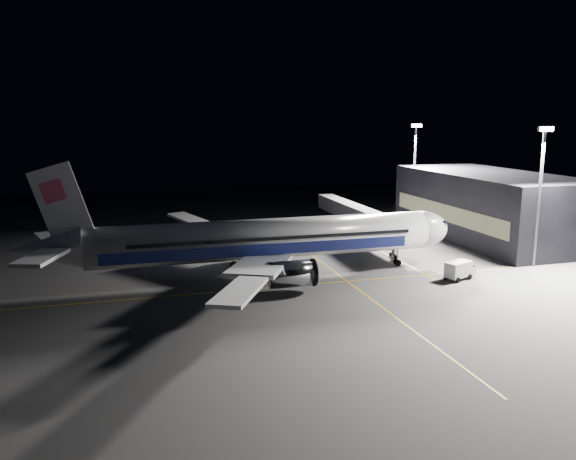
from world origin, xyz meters
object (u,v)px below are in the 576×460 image
at_px(safety_cone_b, 291,264).
at_px(floodlight_mast_north, 414,164).
at_px(floodlight_mast_south, 540,184).
at_px(service_truck, 460,270).
at_px(jet_bridge, 360,215).
at_px(airliner, 258,240).
at_px(safety_cone_c, 284,253).
at_px(baggage_tug, 204,243).
at_px(safety_cone_a, 263,255).

bearing_deg(safety_cone_b, floodlight_mast_north, 38.59).
height_order(floodlight_mast_south, service_truck, floodlight_mast_south).
bearing_deg(jet_bridge, floodlight_mast_north, 37.74).
relative_size(airliner, safety_cone_c, 91.76).
bearing_deg(baggage_tug, floodlight_mast_north, 32.95).
distance_m(floodlight_mast_north, floodlight_mast_south, 38.00).
height_order(airliner, baggage_tug, airliner).
bearing_deg(floodlight_mast_north, jet_bridge, -142.26).
bearing_deg(floodlight_mast_north, baggage_tug, -164.88).
height_order(airliner, safety_cone_c, airliner).
relative_size(floodlight_mast_north, safety_cone_c, 30.89).
distance_m(airliner, service_truck, 28.29).
distance_m(service_truck, safety_cone_b, 24.38).
distance_m(jet_bridge, safety_cone_a, 21.73).
bearing_deg(safety_cone_b, floodlight_mast_south, -15.93).
bearing_deg(safety_cone_a, service_truck, -40.00).
bearing_deg(floodlight_mast_south, safety_cone_a, 156.56).
bearing_deg(service_truck, baggage_tug, 116.01).
xyz_separation_m(airliner, safety_cone_c, (6.84, 11.10, -4.83)).
distance_m(floodlight_mast_north, service_truck, 45.01).
bearing_deg(floodlight_mast_south, airliner, 171.67).
height_order(floodlight_mast_south, safety_cone_b, floodlight_mast_south).
height_order(floodlight_mast_north, service_truck, floodlight_mast_north).
xyz_separation_m(service_truck, safety_cone_c, (-19.66, 20.24, -1.02)).
distance_m(jet_bridge, baggage_tug, 28.33).
bearing_deg(baggage_tug, airliner, -57.92).
xyz_separation_m(baggage_tug, safety_cone_c, (11.81, -8.44, -0.51)).
relative_size(jet_bridge, safety_cone_b, 57.81).
height_order(jet_bridge, floodlight_mast_south, floodlight_mast_south).
distance_m(airliner, safety_cone_b, 8.70).
height_order(safety_cone_b, safety_cone_c, safety_cone_c).
height_order(service_truck, baggage_tug, service_truck).
distance_m(floodlight_mast_north, safety_cone_a, 45.24).
relative_size(floodlight_mast_north, baggage_tug, 6.91).
bearing_deg(safety_cone_c, safety_cone_a, -169.38).
relative_size(floodlight_mast_north, service_truck, 3.90).
xyz_separation_m(airliner, jet_bridge, (23.08, 18.06, -0.58)).
distance_m(safety_cone_a, safety_cone_b, 7.00).
distance_m(safety_cone_a, safety_cone_c, 3.72).
bearing_deg(service_truck, floodlight_mast_south, -9.50).
distance_m(airliner, jet_bridge, 29.31).
bearing_deg(jet_bridge, floodlight_mast_south, -53.21).
relative_size(floodlight_mast_north, floodlight_mast_south, 1.00).
height_order(floodlight_mast_south, safety_cone_a, floodlight_mast_south).
bearing_deg(jet_bridge, baggage_tug, 176.96).
bearing_deg(floodlight_mast_north, floodlight_mast_south, -90.00).
distance_m(floodlight_mast_north, safety_cone_b, 46.47).
bearing_deg(airliner, baggage_tug, 104.25).
height_order(safety_cone_a, safety_cone_b, safety_cone_b).
relative_size(jet_bridge, floodlight_mast_south, 1.66).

